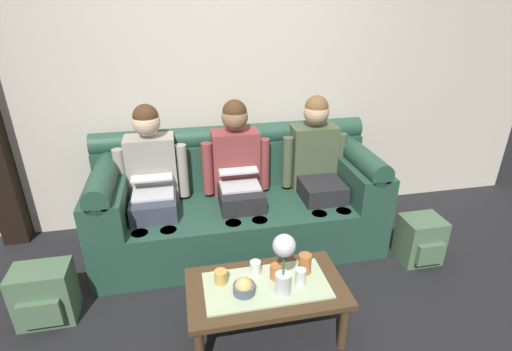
{
  "coord_description": "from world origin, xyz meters",
  "views": [
    {
      "loc": [
        -0.43,
        -1.67,
        1.96
      ],
      "look_at": [
        0.09,
        0.87,
        0.75
      ],
      "focal_mm": 27.33,
      "sensor_mm": 36.0,
      "label": 1
    }
  ],
  "objects_px": {
    "person_left": "(152,179)",
    "cup_near_left": "(276,272)",
    "cup_far_left": "(305,264)",
    "coffee_table": "(266,292)",
    "backpack_left": "(45,295)",
    "person_right": "(317,165)",
    "backpack_right": "(420,240)",
    "couch": "(238,202)",
    "cup_far_right": "(301,277)",
    "cup_far_center": "(255,268)",
    "cup_near_right": "(221,277)",
    "person_middle": "(238,171)",
    "snack_bowl": "(244,287)",
    "flower_vase": "(284,259)"
  },
  "relations": [
    {
      "from": "couch",
      "to": "person_right",
      "type": "xyz_separation_m",
      "value": [
        0.67,
        -0.0,
        0.29
      ]
    },
    {
      "from": "coffee_table",
      "to": "cup_far_left",
      "type": "height_order",
      "value": "cup_far_left"
    },
    {
      "from": "flower_vase",
      "to": "cup_far_left",
      "type": "bearing_deg",
      "value": 40.17
    },
    {
      "from": "cup_near_left",
      "to": "cup_near_right",
      "type": "xyz_separation_m",
      "value": [
        -0.33,
        0.03,
        -0.01
      ]
    },
    {
      "from": "snack_bowl",
      "to": "backpack_left",
      "type": "distance_m",
      "value": 1.33
    },
    {
      "from": "person_middle",
      "to": "flower_vase",
      "type": "xyz_separation_m",
      "value": [
        0.08,
        -1.13,
        -0.04
      ]
    },
    {
      "from": "person_middle",
      "to": "backpack_right",
      "type": "distance_m",
      "value": 1.56
    },
    {
      "from": "cup_far_right",
      "to": "snack_bowl",
      "type": "bearing_deg",
      "value": -179.28
    },
    {
      "from": "person_right",
      "to": "flower_vase",
      "type": "bearing_deg",
      "value": -117.78
    },
    {
      "from": "person_left",
      "to": "coffee_table",
      "type": "relative_size",
      "value": 1.28
    },
    {
      "from": "person_right",
      "to": "backpack_right",
      "type": "distance_m",
      "value": 1.02
    },
    {
      "from": "coffee_table",
      "to": "cup_near_right",
      "type": "xyz_separation_m",
      "value": [
        -0.26,
        0.07,
        0.1
      ]
    },
    {
      "from": "coffee_table",
      "to": "flower_vase",
      "type": "relative_size",
      "value": 2.4
    },
    {
      "from": "backpack_left",
      "to": "cup_far_center",
      "type": "bearing_deg",
      "value": -11.61
    },
    {
      "from": "person_left",
      "to": "cup_near_left",
      "type": "relative_size",
      "value": 12.85
    },
    {
      "from": "person_left",
      "to": "cup_far_center",
      "type": "relative_size",
      "value": 13.88
    },
    {
      "from": "snack_bowl",
      "to": "cup_far_right",
      "type": "bearing_deg",
      "value": 0.72
    },
    {
      "from": "couch",
      "to": "person_middle",
      "type": "xyz_separation_m",
      "value": [
        0.0,
        -0.0,
        0.29
      ]
    },
    {
      "from": "cup_far_center",
      "to": "cup_far_left",
      "type": "xyz_separation_m",
      "value": [
        0.3,
        -0.05,
        0.02
      ]
    },
    {
      "from": "couch",
      "to": "cup_far_center",
      "type": "height_order",
      "value": "couch"
    },
    {
      "from": "person_right",
      "to": "cup_far_center",
      "type": "relative_size",
      "value": 13.88
    },
    {
      "from": "coffee_table",
      "to": "cup_far_center",
      "type": "distance_m",
      "value": 0.16
    },
    {
      "from": "cup_far_left",
      "to": "coffee_table",
      "type": "bearing_deg",
      "value": -165.74
    },
    {
      "from": "coffee_table",
      "to": "backpack_right",
      "type": "bearing_deg",
      "value": 19.09
    },
    {
      "from": "backpack_left",
      "to": "cup_far_left",
      "type": "bearing_deg",
      "value": -11.14
    },
    {
      "from": "couch",
      "to": "person_middle",
      "type": "bearing_deg",
      "value": -90.0
    },
    {
      "from": "person_middle",
      "to": "cup_near_left",
      "type": "height_order",
      "value": "person_middle"
    },
    {
      "from": "person_middle",
      "to": "cup_far_center",
      "type": "distance_m",
      "value": 0.96
    },
    {
      "from": "person_middle",
      "to": "snack_bowl",
      "type": "distance_m",
      "value": 1.12
    },
    {
      "from": "person_left",
      "to": "cup_near_right",
      "type": "xyz_separation_m",
      "value": [
        0.41,
        -0.97,
        -0.24
      ]
    },
    {
      "from": "cup_near_left",
      "to": "cup_far_right",
      "type": "xyz_separation_m",
      "value": [
        0.13,
        -0.08,
        0.01
      ]
    },
    {
      "from": "person_middle",
      "to": "cup_far_left",
      "type": "distance_m",
      "value": 1.03
    },
    {
      "from": "cup_far_center",
      "to": "backpack_left",
      "type": "bearing_deg",
      "value": 168.39
    },
    {
      "from": "person_middle",
      "to": "cup_far_right",
      "type": "xyz_separation_m",
      "value": [
        0.2,
        -1.08,
        -0.23
      ]
    },
    {
      "from": "cup_near_right",
      "to": "cup_near_left",
      "type": "bearing_deg",
      "value": -4.84
    },
    {
      "from": "person_right",
      "to": "coffee_table",
      "type": "height_order",
      "value": "person_right"
    },
    {
      "from": "person_middle",
      "to": "cup_near_left",
      "type": "relative_size",
      "value": 12.85
    },
    {
      "from": "couch",
      "to": "cup_far_right",
      "type": "relative_size",
      "value": 21.18
    },
    {
      "from": "cup_far_right",
      "to": "backpack_right",
      "type": "distance_m",
      "value": 1.3
    },
    {
      "from": "coffee_table",
      "to": "person_middle",
      "type": "bearing_deg",
      "value": 90.0
    },
    {
      "from": "snack_bowl",
      "to": "cup_near_left",
      "type": "distance_m",
      "value": 0.23
    },
    {
      "from": "backpack_right",
      "to": "person_right",
      "type": "bearing_deg",
      "value": 140.89
    },
    {
      "from": "flower_vase",
      "to": "snack_bowl",
      "type": "distance_m",
      "value": 0.3
    },
    {
      "from": "person_left",
      "to": "cup_near_right",
      "type": "relative_size",
      "value": 14.72
    },
    {
      "from": "person_left",
      "to": "cup_far_left",
      "type": "xyz_separation_m",
      "value": [
        0.93,
        -0.97,
        -0.22
      ]
    },
    {
      "from": "person_middle",
      "to": "cup_far_right",
      "type": "bearing_deg",
      "value": -79.43
    },
    {
      "from": "cup_near_right",
      "to": "cup_far_left",
      "type": "xyz_separation_m",
      "value": [
        0.53,
        -0.01,
        0.02
      ]
    },
    {
      "from": "couch",
      "to": "person_left",
      "type": "bearing_deg",
      "value": -179.65
    },
    {
      "from": "person_left",
      "to": "backpack_left",
      "type": "height_order",
      "value": "person_left"
    },
    {
      "from": "person_middle",
      "to": "person_right",
      "type": "height_order",
      "value": "same"
    }
  ]
}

